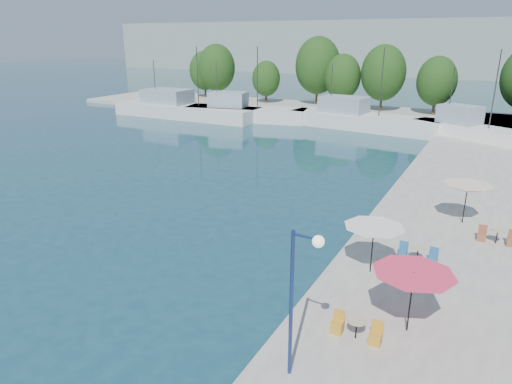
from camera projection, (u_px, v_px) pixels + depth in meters
The scene contains 20 objects.
quay_far at pixel (346, 113), 67.43m from camera, with size 90.00×16.00×0.60m, color gray.
hill_west at pixel (369, 47), 152.47m from camera, with size 180.00×40.00×16.00m, color gray.
trawler_01 at pixel (183, 110), 65.67m from camera, with size 21.93×5.73×10.20m.
trawler_02 at pixel (243, 113), 62.99m from camera, with size 17.23×7.79×10.20m.
trawler_03 at pixel (360, 120), 57.35m from camera, with size 19.23×7.06×10.20m.
trawler_04 at pixel (472, 132), 49.74m from camera, with size 14.11×9.80×10.20m.
tree_01 at pixel (205, 71), 81.83m from camera, with size 5.49×5.49×8.13m.
tree_02 at pixel (217, 68), 78.29m from camera, with size 6.32×6.32×9.36m.
tree_03 at pixel (266, 79), 74.92m from camera, with size 4.58×4.58×6.78m.
tree_04 at pixel (318, 65), 72.29m from camera, with size 7.15×7.15×10.58m.
tree_05 at pixel (343, 77), 68.85m from camera, with size 5.46×5.46×8.08m.
tree_06 at pixel (383, 73), 65.88m from camera, with size 6.38×6.38×9.45m.
tree_07 at pixel (437, 81), 62.81m from camera, with size 5.41×5.41×8.00m.
umbrella_pink at pixel (413, 279), 16.16m from camera, with size 2.96×2.96×2.40m.
umbrella_white at pixel (374, 232), 20.43m from camera, with size 2.74×2.74×2.27m.
umbrella_cream at pixel (467, 188), 26.02m from camera, with size 2.66×2.66×2.36m.
cafe_table_01 at pixel (356, 331), 16.33m from camera, with size 1.82×0.70×0.76m.
cafe_table_02 at pixel (417, 256), 21.95m from camera, with size 1.82×0.70×0.76m.
cafe_table_03 at pixel (496, 238), 23.92m from camera, with size 1.82×0.70×0.76m.
street_lamp at pixel (301, 280), 13.44m from camera, with size 1.04×0.36×5.03m.
Camera 1 is at (12.11, 1.07, 10.85)m, focal length 32.00 mm.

